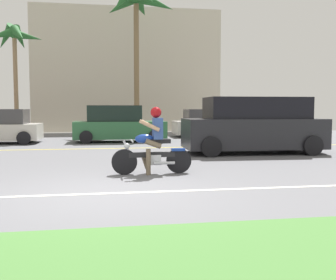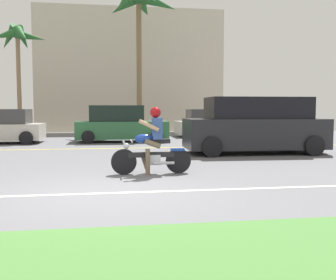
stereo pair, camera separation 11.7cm
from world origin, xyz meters
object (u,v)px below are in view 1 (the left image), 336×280
suv_nearby (254,126)px  palm_tree_1 (15,41)px  palm_tree_0 (137,7)px  parked_car_2 (118,125)px  parked_car_3 (211,124)px  motorcyclist (153,146)px

suv_nearby → palm_tree_1: palm_tree_1 is taller
palm_tree_0 → palm_tree_1: size_ratio=1.38×
palm_tree_0 → palm_tree_1: palm_tree_0 is taller
parked_car_2 → palm_tree_1: 8.30m
parked_car_2 → parked_car_3: 5.59m
parked_car_2 → parked_car_3: bearing=26.9°
parked_car_3 → palm_tree_1: bearing=168.0°
parked_car_2 → parked_car_3: size_ratio=1.01×
motorcyclist → suv_nearby: 5.40m
parked_car_3 → parked_car_2: bearing=-153.1°
palm_tree_0 → parked_car_2: bearing=-106.0°
suv_nearby → motorcyclist: bearing=-136.4°
motorcyclist → parked_car_2: parked_car_2 is taller
palm_tree_0 → palm_tree_1: (-6.55, 0.27, -2.02)m
motorcyclist → palm_tree_1: 15.56m
motorcyclist → palm_tree_1: (-5.67, 13.79, 4.45)m
palm_tree_0 → parked_car_3: bearing=-27.2°
motorcyclist → parked_car_2: 9.09m
suv_nearby → parked_car_3: (0.69, 7.89, -0.22)m
motorcyclist → suv_nearby: suv_nearby is taller
parked_car_3 → suv_nearby: bearing=-95.0°
palm_tree_0 → suv_nearby: bearing=-72.9°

